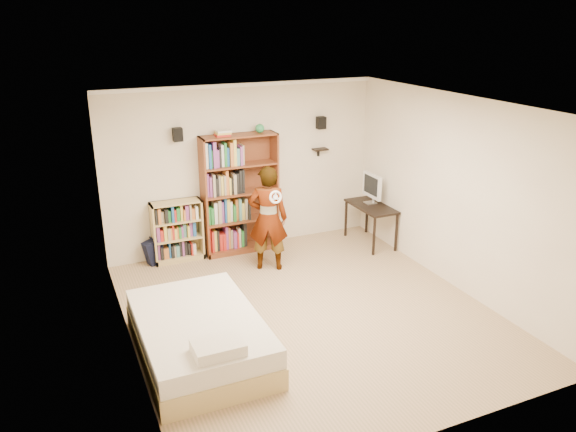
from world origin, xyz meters
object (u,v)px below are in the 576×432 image
object	(u,v)px
tall_bookshelf	(240,194)
low_bookshelf	(177,231)
person	(268,218)
daybed	(199,331)
computer_desk	(370,224)

from	to	relation	value
tall_bookshelf	low_bookshelf	world-z (taller)	tall_bookshelf
tall_bookshelf	person	bearing A→B (deg)	-79.60
tall_bookshelf	daybed	size ratio (longest dim) A/B	0.95
low_bookshelf	daybed	distance (m)	2.75
low_bookshelf	person	size ratio (longest dim) A/B	0.60
person	tall_bookshelf	bearing A→B (deg)	-54.69
tall_bookshelf	daybed	xyz separation A→B (m)	(-1.44, -2.69, -0.67)
tall_bookshelf	daybed	distance (m)	3.12
computer_desk	low_bookshelf	bearing A→B (deg)	168.79
computer_desk	daybed	bearing A→B (deg)	-149.45
tall_bookshelf	person	distance (m)	0.85
daybed	person	world-z (taller)	person
computer_desk	daybed	world-z (taller)	computer_desk
low_bookshelf	computer_desk	size ratio (longest dim) A/B	0.98
computer_desk	person	distance (m)	2.02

